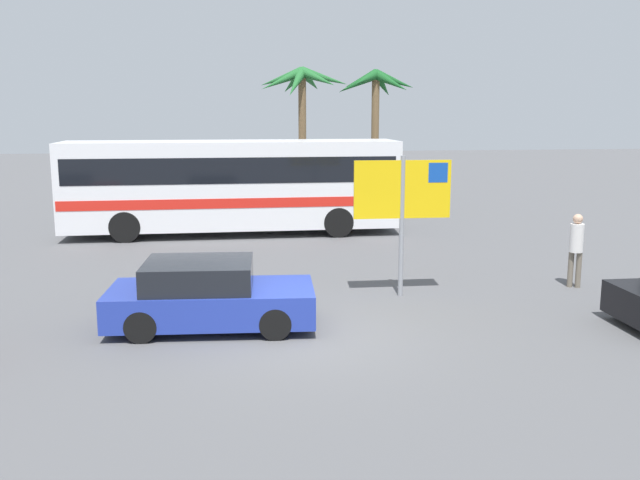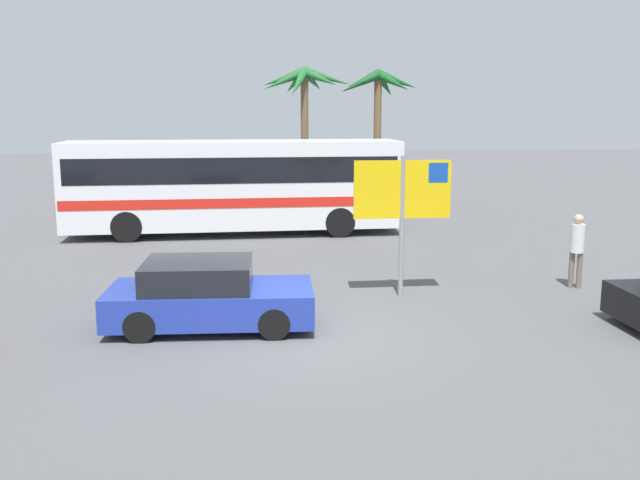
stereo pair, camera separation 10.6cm
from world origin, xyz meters
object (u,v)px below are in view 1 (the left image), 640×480
at_px(ferry_sign, 404,195).
at_px(pedestrian_near_sign, 576,244).
at_px(bus_front_coach, 232,182).
at_px(car_blue, 208,296).

relative_size(ferry_sign, pedestrian_near_sign, 1.80).
relative_size(bus_front_coach, pedestrian_near_sign, 6.31).
relative_size(bus_front_coach, ferry_sign, 3.51).
xyz_separation_m(bus_front_coach, ferry_sign, (3.71, -8.75, 0.54)).
distance_m(car_blue, pedestrian_near_sign, 8.87).
height_order(bus_front_coach, pedestrian_near_sign, bus_front_coach).
bearing_deg(pedestrian_near_sign, bus_front_coach, 71.64).
distance_m(ferry_sign, pedestrian_near_sign, 4.47).
height_order(bus_front_coach, car_blue, bus_front_coach).
bearing_deg(car_blue, bus_front_coach, 90.31).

